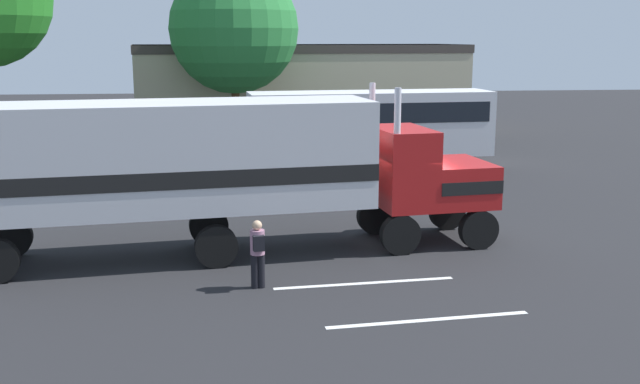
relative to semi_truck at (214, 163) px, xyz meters
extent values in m
plane|color=#232326|center=(5.29, 0.71, -2.52)|extent=(120.00, 120.00, 0.00)
cube|color=silver|center=(3.58, -2.79, -2.52)|extent=(4.40, 0.51, 0.01)
cube|color=silver|center=(4.52, -5.25, -2.52)|extent=(4.40, 0.57, 0.01)
cube|color=#B21919|center=(6.78, 0.86, -0.82)|extent=(2.10, 2.71, 1.20)
cube|color=#B21919|center=(5.19, 0.66, -0.32)|extent=(1.71, 2.66, 2.20)
cube|color=silver|center=(7.71, 0.98, -0.82)|extent=(0.35, 2.09, 1.08)
cube|color=black|center=(6.78, 0.86, -0.76)|extent=(2.11, 2.75, 0.36)
cylinder|color=silver|center=(4.51, 1.68, 0.28)|extent=(0.18, 0.18, 3.40)
cylinder|color=silver|center=(4.79, -0.50, 0.28)|extent=(0.18, 0.18, 3.40)
cube|color=silver|center=(-1.10, -0.15, 0.23)|extent=(10.75, 3.92, 2.80)
cube|color=black|center=(-1.10, -0.15, -0.19)|extent=(10.75, 3.96, 0.44)
cylinder|color=silver|center=(5.45, 2.00, -1.57)|extent=(1.37, 0.80, 0.64)
cylinder|color=black|center=(6.94, 1.99, -1.97)|extent=(1.13, 0.44, 1.10)
cylinder|color=black|center=(7.22, -0.19, -1.97)|extent=(1.13, 0.44, 1.10)
cylinder|color=black|center=(4.66, 1.70, -1.97)|extent=(1.13, 0.44, 1.10)
cylinder|color=black|center=(4.94, -0.48, -1.97)|extent=(1.13, 0.44, 1.10)
cylinder|color=black|center=(-0.25, 1.07, -1.97)|extent=(1.13, 0.44, 1.10)
cylinder|color=black|center=(0.03, -1.11, -1.97)|extent=(1.13, 0.44, 1.10)
cylinder|color=black|center=(-5.46, 0.40, -1.97)|extent=(1.13, 0.44, 1.10)
cylinder|color=black|center=(0.96, -2.82, -2.11)|extent=(0.18, 0.18, 0.82)
cylinder|color=black|center=(1.11, -2.80, -2.11)|extent=(0.18, 0.18, 0.82)
cylinder|color=#A5728C|center=(1.04, -2.81, -1.41)|extent=(0.34, 0.34, 0.58)
sphere|color=tan|center=(1.04, -2.81, -1.01)|extent=(0.23, 0.23, 0.23)
cube|color=black|center=(1.07, -3.01, -1.39)|extent=(0.28, 0.19, 0.36)
cube|color=silver|center=(6.58, 13.48, -0.57)|extent=(11.18, 3.49, 2.90)
cube|color=black|center=(6.58, 13.48, 0.01)|extent=(10.53, 3.48, 0.90)
cylinder|color=black|center=(10.57, 14.95, -2.02)|extent=(1.02, 0.37, 1.00)
cylinder|color=black|center=(10.77, 12.71, -2.02)|extent=(1.02, 0.37, 1.00)
cylinder|color=black|center=(2.80, 14.28, -2.02)|extent=(1.02, 0.37, 1.00)
cylinder|color=black|center=(3.00, 12.03, -2.02)|extent=(1.02, 0.37, 1.00)
cube|color=maroon|center=(-8.68, 12.48, -1.85)|extent=(4.66, 2.61, 0.70)
cube|color=#1E232D|center=(-8.88, 12.45, -1.23)|extent=(2.38, 2.03, 0.55)
cylinder|color=black|center=(-7.36, 13.54, -2.20)|extent=(0.67, 0.34, 0.64)
cylinder|color=black|center=(-7.06, 12.00, -2.20)|extent=(0.67, 0.34, 0.64)
cylinder|color=brown|center=(0.47, 21.28, -0.61)|extent=(0.44, 0.44, 3.82)
sphere|color=#267434|center=(0.47, 21.28, 3.73)|extent=(6.95, 6.95, 6.95)
cube|color=#B7AD8C|center=(4.52, 26.60, 0.16)|extent=(20.77, 8.52, 5.37)
cube|color=#3F3833|center=(4.52, 26.60, 2.60)|extent=(20.88, 8.63, 0.50)
camera|label=1|loc=(0.71, -19.35, 3.23)|focal=41.31mm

